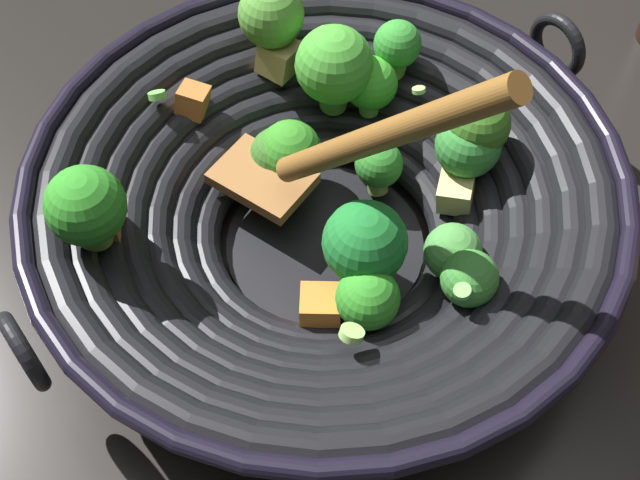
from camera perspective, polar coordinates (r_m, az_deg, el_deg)
The scene contains 2 objects.
ground_plane at distance 0.64m, azimuth 0.33°, elevation -0.70°, with size 4.00×4.00×0.00m, color black.
wok at distance 0.59m, azimuth 0.43°, elevation 2.83°, with size 0.42×0.46×0.24m.
Camera 1 is at (-0.30, 0.20, 0.53)m, focal length 47.03 mm.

